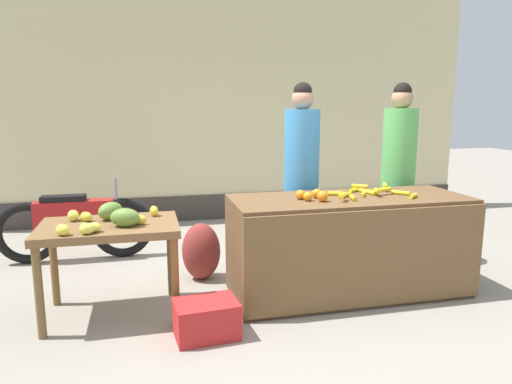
# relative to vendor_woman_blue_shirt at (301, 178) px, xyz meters

# --- Properties ---
(ground_plane) EXTENTS (24.00, 24.00, 0.00)m
(ground_plane) POSITION_rel_vendor_woman_blue_shirt_xyz_m (-0.32, -0.64, -0.93)
(ground_plane) COLOR gray
(market_wall_back) EXTENTS (7.25, 0.23, 3.23)m
(market_wall_back) POSITION_rel_vendor_woman_blue_shirt_xyz_m (-0.32, 2.42, 0.66)
(market_wall_back) COLOR beige
(market_wall_back) RESTS_ON ground
(fruit_stall_counter) EXTENTS (2.04, 0.80, 0.85)m
(fruit_stall_counter) POSITION_rel_vendor_woman_blue_shirt_xyz_m (0.22, -0.65, -0.50)
(fruit_stall_counter) COLOR brown
(fruit_stall_counter) RESTS_ON ground
(side_table_wooden) EXTENTS (1.04, 0.68, 0.73)m
(side_table_wooden) POSITION_rel_vendor_woman_blue_shirt_xyz_m (-1.76, -0.64, -0.29)
(side_table_wooden) COLOR brown
(side_table_wooden) RESTS_ON ground
(banana_bunch_pile) EXTENTS (0.75, 0.50, 0.07)m
(banana_bunch_pile) POSITION_rel_vendor_woman_blue_shirt_xyz_m (0.39, -0.61, -0.05)
(banana_bunch_pile) COLOR yellow
(banana_bunch_pile) RESTS_ON fruit_stall_counter
(orange_pile) EXTENTS (0.23, 0.25, 0.09)m
(orange_pile) POSITION_rel_vendor_woman_blue_shirt_xyz_m (-0.12, -0.68, -0.04)
(orange_pile) COLOR orange
(orange_pile) RESTS_ON fruit_stall_counter
(mango_papaya_pile) EXTENTS (0.74, 0.61, 0.14)m
(mango_papaya_pile) POSITION_rel_vendor_woman_blue_shirt_xyz_m (-1.75, -0.65, -0.14)
(mango_papaya_pile) COLOR #EAD049
(mango_papaya_pile) RESTS_ON side_table_wooden
(vendor_woman_blue_shirt) EXTENTS (0.34, 0.34, 1.84)m
(vendor_woman_blue_shirt) POSITION_rel_vendor_woman_blue_shirt_xyz_m (0.00, 0.00, 0.00)
(vendor_woman_blue_shirt) COLOR #33333D
(vendor_woman_blue_shirt) RESTS_ON ground
(vendor_woman_green_shirt) EXTENTS (0.34, 0.34, 1.85)m
(vendor_woman_green_shirt) POSITION_rel_vendor_woman_blue_shirt_xyz_m (1.05, 0.01, 0.00)
(vendor_woman_green_shirt) COLOR #33333D
(vendor_woman_green_shirt) RESTS_ON ground
(parked_motorcycle) EXTENTS (1.60, 0.18, 0.88)m
(parked_motorcycle) POSITION_rel_vendor_woman_blue_shirt_xyz_m (-2.22, 0.83, -0.53)
(parked_motorcycle) COLOR black
(parked_motorcycle) RESTS_ON ground
(produce_crate) EXTENTS (0.47, 0.36, 0.26)m
(produce_crate) POSITION_rel_vendor_woman_blue_shirt_xyz_m (-1.10, -1.17, -0.80)
(produce_crate) COLOR red
(produce_crate) RESTS_ON ground
(produce_sack) EXTENTS (0.40, 0.35, 0.54)m
(produce_sack) POSITION_rel_vendor_woman_blue_shirt_xyz_m (-0.99, -0.03, -0.66)
(produce_sack) COLOR maroon
(produce_sack) RESTS_ON ground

